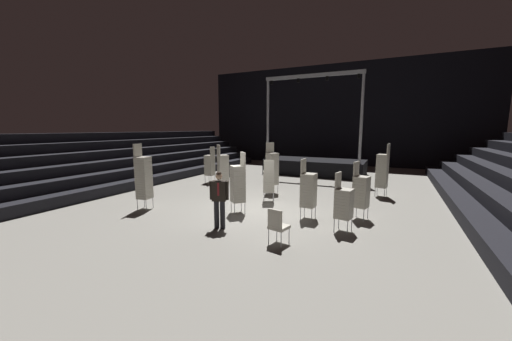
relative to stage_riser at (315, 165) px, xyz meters
name	(u,v)px	position (x,y,z in m)	size (l,w,h in m)	color
ground_plane	(249,212)	(0.00, -9.21, -0.65)	(22.00, 30.00, 0.10)	gray
arena_end_wall	(334,115)	(0.00, 5.79, 3.40)	(22.00, 0.30, 8.00)	black
bleacher_bank_left	(108,159)	(-8.75, -8.21, 0.75)	(4.50, 24.00, 2.70)	black
stage_riser	(315,165)	(0.00, 0.00, 0.00)	(6.14, 2.84, 6.08)	black
man_with_tie	(219,197)	(0.04, -11.17, 0.36)	(0.56, 0.36, 1.71)	black
chair_stack_front_left	(361,191)	(3.67, -8.42, 0.34)	(0.53, 0.53, 1.88)	#B2B5BA
chair_stack_front_right	(144,177)	(-3.55, -10.66, 0.59)	(0.50, 0.50, 2.39)	#B2B5BA
chair_stack_mid_left	(223,169)	(-2.35, -7.23, 0.51)	(0.62, 0.62, 2.22)	#B2B5BA
chair_stack_mid_right	(272,168)	(-0.37, -6.20, 0.55)	(0.61, 0.61, 2.31)	#B2B5BA
chair_stack_mid_centre	(210,165)	(-4.40, -5.34, 0.38)	(0.45, 0.45, 1.96)	#B2B5BA
chair_stack_rear_left	(238,183)	(-0.24, -9.57, 0.47)	(0.62, 0.62, 2.14)	#B2B5BA
chair_stack_rear_right	(344,202)	(3.36, -9.84, 0.26)	(0.51, 0.51, 1.71)	#B2B5BA
chair_stack_rear_centre	(269,181)	(0.10, -7.66, 0.26)	(0.58, 0.58, 1.71)	#B2B5BA
chair_stack_aisle_left	(382,170)	(4.15, -4.73, 0.55)	(0.51, 0.51, 2.31)	#B2B5BA
chair_stack_aisle_right	(308,189)	(2.13, -9.12, 0.38)	(0.46, 0.46, 1.96)	#B2B5BA
equipment_road_case	(227,172)	(-4.77, -2.99, -0.37)	(0.90, 0.60, 0.46)	black
loose_chair_near_man	(277,224)	(2.01, -11.52, -0.07)	(0.52, 0.52, 0.95)	#B2B5BA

